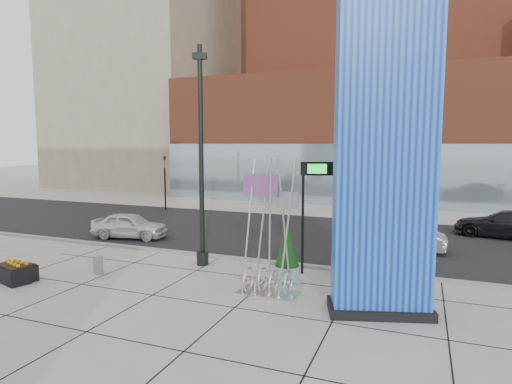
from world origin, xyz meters
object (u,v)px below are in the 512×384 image
(lamp_post, at_px, (201,178))
(overhead_street_sign, at_px, (322,179))
(blue_pylon, at_px, (384,151))
(public_art_sculpture, at_px, (269,259))
(car_silver_mid, at_px, (400,236))
(car_white_west, at_px, (130,226))
(concrete_bollard, at_px, (98,265))

(lamp_post, relative_size, overhead_street_sign, 2.05)
(blue_pylon, distance_m, public_art_sculpture, 5.12)
(lamp_post, height_order, car_silver_mid, lamp_post)
(blue_pylon, height_order, car_silver_mid, blue_pylon)
(overhead_street_sign, relative_size, car_white_west, 1.09)
(blue_pylon, bearing_deg, lamp_post, 143.53)
(public_art_sculpture, relative_size, car_silver_mid, 1.11)
(blue_pylon, bearing_deg, overhead_street_sign, 112.60)
(overhead_street_sign, xyz_separation_m, car_silver_mid, (2.59, 5.37, -3.04))
(public_art_sculpture, bearing_deg, blue_pylon, -4.29)
(car_silver_mid, bearing_deg, concrete_bollard, 133.69)
(public_art_sculpture, bearing_deg, car_silver_mid, 65.90)
(lamp_post, height_order, public_art_sculpture, lamp_post)
(lamp_post, xyz_separation_m, car_silver_mid, (7.50, 5.71, -2.96))
(overhead_street_sign, xyz_separation_m, car_white_west, (-10.94, 2.71, -3.04))
(overhead_street_sign, distance_m, car_silver_mid, 6.69)
(lamp_post, bearing_deg, overhead_street_sign, 3.94)
(car_white_west, bearing_deg, concrete_bollard, -163.46)
(lamp_post, distance_m, public_art_sculpture, 4.99)
(lamp_post, height_order, car_white_west, lamp_post)
(lamp_post, xyz_separation_m, public_art_sculpture, (3.72, -2.26, -2.44))
(lamp_post, relative_size, concrete_bollard, 12.67)
(lamp_post, xyz_separation_m, car_white_west, (-6.02, 3.05, -2.96))
(blue_pylon, relative_size, overhead_street_sign, 2.29)
(lamp_post, relative_size, car_silver_mid, 2.16)
(concrete_bollard, height_order, overhead_street_sign, overhead_street_sign)
(blue_pylon, xyz_separation_m, car_white_west, (-13.37, 5.66, -4.12))
(blue_pylon, height_order, lamp_post, blue_pylon)
(blue_pylon, distance_m, car_white_west, 15.09)
(public_art_sculpture, relative_size, concrete_bollard, 6.50)
(overhead_street_sign, bearing_deg, car_white_west, 149.01)
(blue_pylon, distance_m, overhead_street_sign, 3.97)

